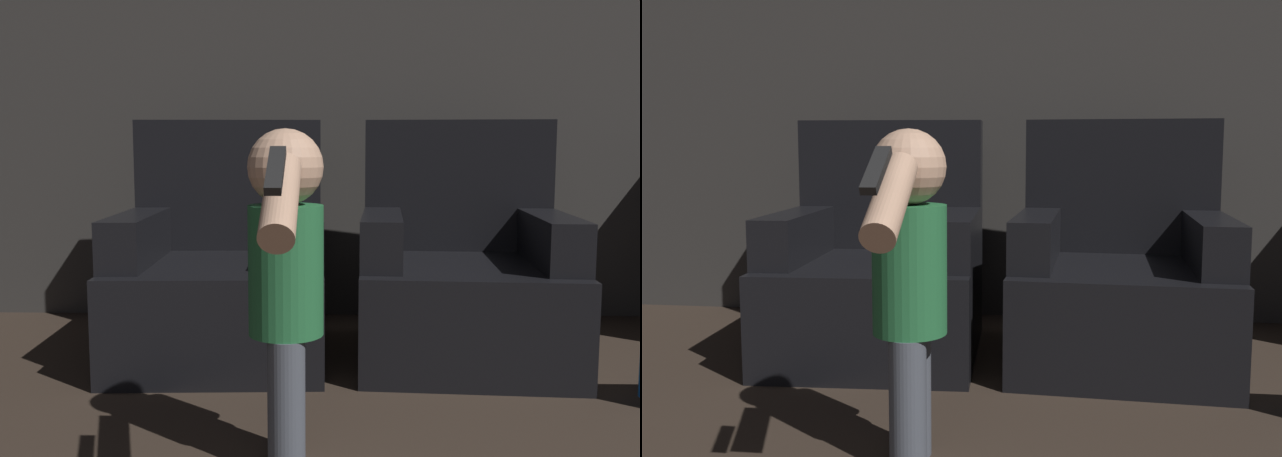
# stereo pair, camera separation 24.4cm
# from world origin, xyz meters

# --- Properties ---
(wall_back) EXTENTS (8.40, 0.05, 2.60)m
(wall_back) POSITION_xyz_m (0.00, 4.50, 1.30)
(wall_back) COLOR #33302D
(wall_back) RESTS_ON ground_plane
(armchair_left) EXTENTS (0.89, 0.94, 1.01)m
(armchair_left) POSITION_xyz_m (-0.25, 3.76, 0.33)
(armchair_left) COLOR black
(armchair_left) RESTS_ON ground_plane
(armchair_right) EXTENTS (0.90, 0.96, 1.01)m
(armchair_right) POSITION_xyz_m (0.77, 3.76, 0.33)
(armchair_right) COLOR black
(armchair_right) RESTS_ON ground_plane
(person_toddler) EXTENTS (0.21, 0.64, 0.94)m
(person_toddler) POSITION_xyz_m (0.10, 2.66, 0.55)
(person_toddler) COLOR #474C56
(person_toddler) RESTS_ON ground_plane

